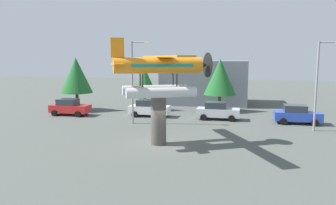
{
  "coord_description": "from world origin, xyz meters",
  "views": [
    {
      "loc": [
        5.75,
        -21.94,
        6.18
      ],
      "look_at": [
        0.0,
        3.0,
        2.6
      ],
      "focal_mm": 34.77,
      "sensor_mm": 36.0,
      "label": 1
    }
  ],
  "objects_px": {
    "car_mid_white": "(149,108)",
    "car_far_silver": "(218,111)",
    "car_near_red": "(70,107)",
    "streetlight_secondary": "(320,79)",
    "storefront_building": "(205,82)",
    "floatplane_monument": "(160,72)",
    "tree_west": "(76,75)",
    "streetlight_primary": "(134,76)",
    "car_distant_blue": "(297,114)",
    "display_pedestal": "(159,120)",
    "tree_east": "(145,82)",
    "tree_center_back": "(220,77)"
  },
  "relations": [
    {
      "from": "display_pedestal",
      "to": "floatplane_monument",
      "type": "relative_size",
      "value": 0.36
    },
    {
      "from": "display_pedestal",
      "to": "storefront_building",
      "type": "height_order",
      "value": "storefront_building"
    },
    {
      "from": "car_mid_white",
      "to": "car_far_silver",
      "type": "xyz_separation_m",
      "value": [
        7.14,
        -0.1,
        0.0
      ]
    },
    {
      "from": "streetlight_primary",
      "to": "display_pedestal",
      "type": "bearing_deg",
      "value": -58.48
    },
    {
      "from": "car_distant_blue",
      "to": "tree_center_back",
      "type": "height_order",
      "value": "tree_center_back"
    },
    {
      "from": "floatplane_monument",
      "to": "car_far_silver",
      "type": "xyz_separation_m",
      "value": [
        3.27,
        10.22,
        -4.25
      ]
    },
    {
      "from": "car_far_silver",
      "to": "streetlight_primary",
      "type": "relative_size",
      "value": 0.55
    },
    {
      "from": "display_pedestal",
      "to": "tree_east",
      "type": "height_order",
      "value": "tree_east"
    },
    {
      "from": "display_pedestal",
      "to": "car_far_silver",
      "type": "distance_m",
      "value": 10.86
    },
    {
      "from": "car_mid_white",
      "to": "car_distant_blue",
      "type": "bearing_deg",
      "value": -2.04
    },
    {
      "from": "car_near_red",
      "to": "streetlight_secondary",
      "type": "bearing_deg",
      "value": -4.97
    },
    {
      "from": "car_near_red",
      "to": "tree_east",
      "type": "distance_m",
      "value": 8.85
    },
    {
      "from": "tree_east",
      "to": "tree_center_back",
      "type": "relative_size",
      "value": 0.83
    },
    {
      "from": "car_distant_blue",
      "to": "tree_center_back",
      "type": "relative_size",
      "value": 0.7
    },
    {
      "from": "car_near_red",
      "to": "tree_center_back",
      "type": "relative_size",
      "value": 0.7
    },
    {
      "from": "display_pedestal",
      "to": "tree_east",
      "type": "distance_m",
      "value": 15.23
    },
    {
      "from": "floatplane_monument",
      "to": "tree_center_back",
      "type": "height_order",
      "value": "floatplane_monument"
    },
    {
      "from": "storefront_building",
      "to": "car_distant_blue",
      "type": "bearing_deg",
      "value": -50.63
    },
    {
      "from": "storefront_building",
      "to": "car_mid_white",
      "type": "bearing_deg",
      "value": -111.45
    },
    {
      "from": "tree_west",
      "to": "car_far_silver",
      "type": "bearing_deg",
      "value": -7.06
    },
    {
      "from": "floatplane_monument",
      "to": "tree_west",
      "type": "relative_size",
      "value": 1.58
    },
    {
      "from": "streetlight_primary",
      "to": "car_distant_blue",
      "type": "bearing_deg",
      "value": 12.7
    },
    {
      "from": "car_far_silver",
      "to": "car_distant_blue",
      "type": "bearing_deg",
      "value": -3.26
    },
    {
      "from": "car_near_red",
      "to": "floatplane_monument",
      "type": "bearing_deg",
      "value": -36.36
    },
    {
      "from": "display_pedestal",
      "to": "car_far_silver",
      "type": "bearing_deg",
      "value": 71.74
    },
    {
      "from": "streetlight_secondary",
      "to": "storefront_building",
      "type": "bearing_deg",
      "value": 126.62
    },
    {
      "from": "display_pedestal",
      "to": "tree_west",
      "type": "xyz_separation_m",
      "value": [
        -13.04,
        12.31,
        2.36
      ]
    },
    {
      "from": "streetlight_secondary",
      "to": "display_pedestal",
      "type": "bearing_deg",
      "value": -149.44
    },
    {
      "from": "storefront_building",
      "to": "car_far_silver",
      "type": "bearing_deg",
      "value": -77.61
    },
    {
      "from": "floatplane_monument",
      "to": "car_distant_blue",
      "type": "distance_m",
      "value": 15.09
    },
    {
      "from": "car_mid_white",
      "to": "car_far_silver",
      "type": "bearing_deg",
      "value": -0.76
    },
    {
      "from": "car_far_silver",
      "to": "streetlight_primary",
      "type": "xyz_separation_m",
      "value": [
        -7.39,
        -3.75,
        3.57
      ]
    },
    {
      "from": "car_near_red",
      "to": "car_distant_blue",
      "type": "xyz_separation_m",
      "value": [
        23.0,
        0.71,
        0.0
      ]
    },
    {
      "from": "floatplane_monument",
      "to": "car_far_silver",
      "type": "relative_size",
      "value": 2.32
    },
    {
      "from": "streetlight_secondary",
      "to": "tree_east",
      "type": "bearing_deg",
      "value": 157.58
    },
    {
      "from": "storefront_building",
      "to": "tree_center_back",
      "type": "distance_m",
      "value": 7.12
    },
    {
      "from": "floatplane_monument",
      "to": "streetlight_secondary",
      "type": "bearing_deg",
      "value": 3.06
    },
    {
      "from": "car_distant_blue",
      "to": "tree_west",
      "type": "xyz_separation_m",
      "value": [
        -23.82,
        2.45,
        3.21
      ]
    },
    {
      "from": "car_near_red",
      "to": "car_mid_white",
      "type": "height_order",
      "value": "same"
    },
    {
      "from": "streetlight_primary",
      "to": "tree_center_back",
      "type": "height_order",
      "value": "streetlight_primary"
    },
    {
      "from": "car_mid_white",
      "to": "car_near_red",
      "type": "bearing_deg",
      "value": -171.76
    },
    {
      "from": "car_distant_blue",
      "to": "car_mid_white",
      "type": "bearing_deg",
      "value": 177.96
    },
    {
      "from": "car_near_red",
      "to": "tree_center_back",
      "type": "bearing_deg",
      "value": 22.02
    },
    {
      "from": "streetlight_secondary",
      "to": "car_distant_blue",
      "type": "bearing_deg",
      "value": 112.31
    },
    {
      "from": "floatplane_monument",
      "to": "tree_center_back",
      "type": "relative_size",
      "value": 1.63
    },
    {
      "from": "display_pedestal",
      "to": "tree_center_back",
      "type": "xyz_separation_m",
      "value": [
        3.21,
        15.39,
        2.21
      ]
    },
    {
      "from": "tree_west",
      "to": "display_pedestal",
      "type": "bearing_deg",
      "value": -43.35
    },
    {
      "from": "display_pedestal",
      "to": "tree_west",
      "type": "height_order",
      "value": "tree_west"
    },
    {
      "from": "floatplane_monument",
      "to": "streetlight_secondary",
      "type": "xyz_separation_m",
      "value": [
        11.82,
        6.98,
        -0.77
      ]
    },
    {
      "from": "car_near_red",
      "to": "tree_center_back",
      "type": "xyz_separation_m",
      "value": [
        15.44,
        6.24,
        3.06
      ]
    }
  ]
}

